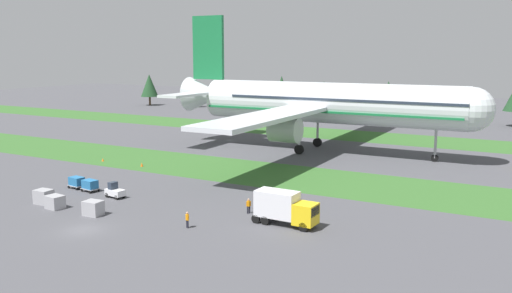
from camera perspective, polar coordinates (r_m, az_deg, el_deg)
The scene contains 16 objects.
ground_plane at distance 59.26m, azimuth -17.65°, elevation -8.36°, with size 400.00×400.00×0.00m, color #47474C.
grass_strip_near at distance 83.90m, azimuth -1.39°, elevation -2.59°, with size 320.00×15.73×0.01m, color #336028.
grass_strip_far at distance 122.75m, azimuth 8.95°, elevation 1.25°, with size 320.00×15.73×0.01m, color #336028.
airliner at distance 100.00m, azimuth 7.04°, elevation 4.61°, with size 58.62×72.50×25.31m.
baggage_tug at distance 70.81m, azimuth -14.61°, elevation -4.57°, with size 2.75×1.64×1.97m.
cargo_dolly_lead at distance 74.69m, azimuth -17.04°, elevation -3.86°, with size 2.38×1.78×1.55m.
cargo_dolly_second at distance 77.00m, azimuth -18.32°, elevation -3.52°, with size 2.38×1.78×1.55m.
catering_truck at distance 57.65m, azimuth 3.03°, elevation -6.37°, with size 6.99×2.42×3.58m.
ground_crew_marshaller at distance 61.89m, azimuth -0.78°, elevation -6.19°, with size 0.40×0.45×1.74m.
ground_crew_loader at distance 57.35m, azimuth -7.23°, elevation -7.57°, with size 0.49×0.36×1.74m.
uld_container_0 at distance 70.63m, azimuth -21.40°, elevation -4.93°, with size 2.00×1.60×1.73m, color #A3A3A8.
uld_container_1 at distance 68.06m, azimuth -20.36°, elevation -5.48°, with size 2.00×1.60×1.55m, color #A3A3A8.
uld_container_2 at distance 63.91m, azimuth -16.73°, elevation -6.21°, with size 2.00×1.60×1.65m, color #A3A3A8.
taxiway_marker_0 at distance 94.97m, azimuth -15.78°, elevation -1.35°, with size 0.44×0.44×0.49m, color orange.
taxiway_marker_1 at distance 89.05m, azimuth -11.90°, elevation -1.87°, with size 0.44×0.44×0.63m, color orange.
distant_tree_line at distance 155.76m, azimuth 11.60°, elevation 5.39°, with size 172.05×10.28×11.03m.
Camera 1 is at (41.57, -38.21, 17.99)m, focal length 38.09 mm.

